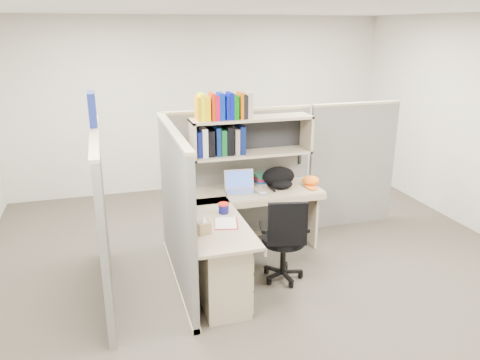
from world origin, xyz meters
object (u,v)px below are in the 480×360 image
object	(u,v)px
desk	(232,251)
task_chair	(284,252)
laptop	(241,182)
snack_canister	(224,208)
backpack	(280,178)

from	to	relation	value
desk	task_chair	world-z (taller)	task_chair
laptop	task_chair	xyz separation A→B (m)	(0.22, -0.81, -0.52)
laptop	snack_canister	world-z (taller)	laptop
snack_canister	task_chair	distance (m)	0.77
backpack	task_chair	size ratio (longest dim) A/B	0.42
desk	task_chair	xyz separation A→B (m)	(0.55, 0.02, -0.11)
desk	task_chair	bearing A→B (deg)	2.10
laptop	desk	bearing A→B (deg)	-105.66
backpack	desk	bearing A→B (deg)	-115.31
laptop	backpack	xyz separation A→B (m)	(0.49, 0.04, -0.01)
task_chair	snack_canister	bearing A→B (deg)	155.37
task_chair	desk	bearing A→B (deg)	-177.90
backpack	task_chair	xyz separation A→B (m)	(-0.27, -0.85, -0.52)
desk	laptop	distance (m)	0.98
laptop	task_chair	distance (m)	0.98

